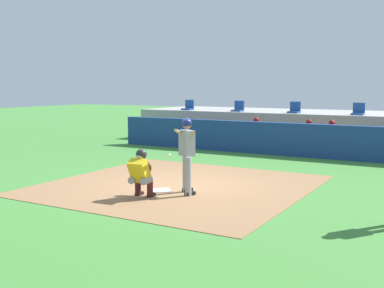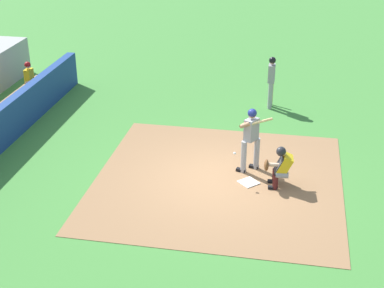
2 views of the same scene
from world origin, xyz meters
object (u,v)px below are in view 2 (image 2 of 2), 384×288
catcher_crouched (280,165)px  dugout_player_3 (33,79)px  home_plate (249,182)px  on_deck_batter (271,79)px  batter_at_plate (251,136)px

catcher_crouched → dugout_player_3: 10.16m
home_plate → dugout_player_3: dugout_player_3 is taller
home_plate → dugout_player_3: bearing=59.3°
home_plate → on_deck_batter: 5.50m
catcher_crouched → dugout_player_3: (4.87, 8.91, 0.07)m
home_plate → batter_at_plate: batter_at_plate is taller
batter_at_plate → catcher_crouched: size_ratio=1.17×
home_plate → on_deck_batter: bearing=-2.1°
catcher_crouched → on_deck_batter: (5.43, 0.57, 0.41)m
catcher_crouched → batter_at_plate: bearing=48.8°
catcher_crouched → on_deck_batter: bearing=6.0°
on_deck_batter → catcher_crouched: bearing=-174.0°
catcher_crouched → on_deck_batter: on_deck_batter is taller
dugout_player_3 → batter_at_plate: bearing=-117.2°
dugout_player_3 → on_deck_batter: bearing=-86.2°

